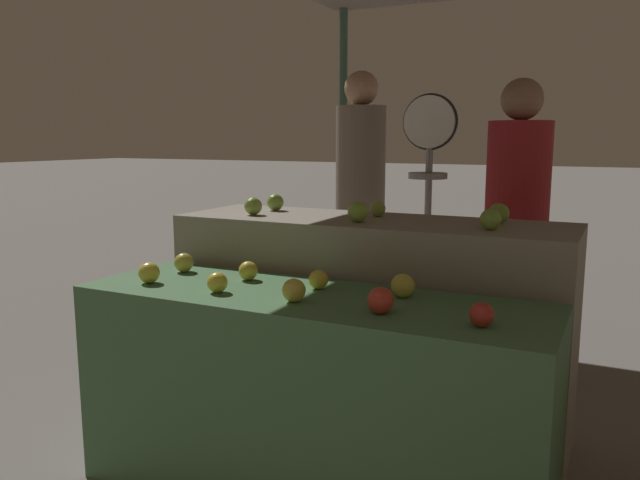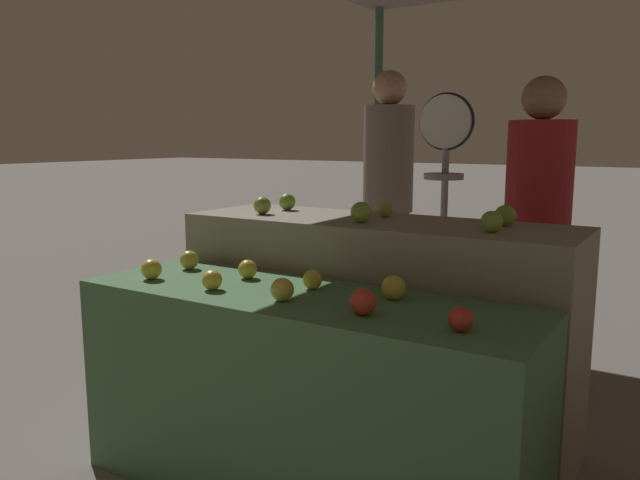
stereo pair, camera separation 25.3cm
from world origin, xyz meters
TOP-DOWN VIEW (x-y plane):
  - display_counter_front at (0.00, 0.00)m, footprint 1.74×0.55m
  - display_counter_back at (0.00, 0.60)m, footprint 1.74×0.55m
  - apple_front_0 at (-0.64, -0.11)m, footprint 0.08×0.08m
  - apple_front_1 at (-0.32, -0.11)m, footprint 0.08×0.08m
  - apple_front_2 at (0.00, -0.11)m, footprint 0.08×0.08m
  - apple_front_3 at (0.32, -0.11)m, footprint 0.09×0.09m
  - apple_front_4 at (0.64, -0.11)m, footprint 0.08×0.08m
  - apple_front_5 at (-0.65, 0.12)m, footprint 0.08×0.08m
  - apple_front_6 at (-0.32, 0.11)m, footprint 0.08×0.08m
  - apple_front_7 at (-0.01, 0.10)m, footprint 0.07×0.07m
  - apple_front_8 at (0.32, 0.12)m, footprint 0.09×0.09m
  - apple_back_0 at (-0.54, 0.50)m, footprint 0.08×0.08m
  - apple_back_1 at (-0.01, 0.48)m, footprint 0.09×0.09m
  - apple_back_2 at (0.54, 0.50)m, footprint 0.08×0.08m
  - apple_back_3 at (-0.54, 0.70)m, footprint 0.08×0.08m
  - apple_back_4 at (-0.01, 0.71)m, footprint 0.07×0.07m
  - apple_back_5 at (0.53, 0.70)m, footprint 0.09×0.09m
  - produce_scale at (0.08, 1.20)m, footprint 0.29×0.20m
  - person_vendor_at_scale at (0.49, 1.46)m, footprint 0.41×0.41m
  - person_customer_left at (-0.68, 2.13)m, footprint 0.37×0.37m

SIDE VIEW (x-z plane):
  - display_counter_front at x=0.00m, z-range 0.00..0.79m
  - display_counter_back at x=0.00m, z-range 0.00..1.00m
  - apple_front_7 at x=-0.01m, z-range 0.79..0.86m
  - apple_front_1 at x=-0.32m, z-range 0.79..0.86m
  - apple_front_4 at x=0.64m, z-range 0.79..0.86m
  - apple_front_6 at x=-0.32m, z-range 0.79..0.87m
  - apple_front_5 at x=-0.65m, z-range 0.79..0.87m
  - apple_front_0 at x=-0.64m, z-range 0.79..0.87m
  - apple_front_2 at x=0.00m, z-range 0.79..0.87m
  - apple_front_8 at x=0.32m, z-range 0.79..0.87m
  - apple_front_3 at x=0.32m, z-range 0.79..0.88m
  - person_vendor_at_scale at x=0.49m, z-range 0.13..1.79m
  - apple_back_4 at x=-0.01m, z-range 1.00..1.07m
  - apple_back_3 at x=-0.54m, z-range 1.00..1.08m
  - apple_back_0 at x=-0.54m, z-range 1.00..1.08m
  - apple_back_2 at x=0.54m, z-range 1.00..1.08m
  - apple_back_5 at x=0.53m, z-range 1.00..1.08m
  - apple_back_1 at x=-0.01m, z-range 1.00..1.08m
  - person_customer_left at x=-0.68m, z-range 0.15..1.95m
  - produce_scale at x=0.08m, z-range 0.36..1.93m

